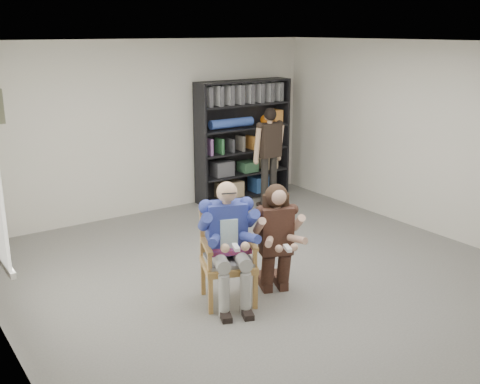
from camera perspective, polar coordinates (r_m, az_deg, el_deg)
room_shell at (r=6.33m, az=4.56°, el=2.07°), size 6.00×7.00×2.80m
floor at (r=6.81m, az=4.30°, el=-9.42°), size 6.00×7.00×0.01m
armchair at (r=6.21m, az=-1.20°, el=-6.60°), size 0.79×0.78×1.07m
seated_man at (r=6.15m, az=-1.21°, el=-5.22°), size 0.86×0.99×1.39m
kneeling_woman at (r=6.39m, az=3.76°, el=-4.96°), size 0.81×0.99×1.27m
bookshelf at (r=9.97m, az=0.33°, el=5.28°), size 1.80×0.38×2.10m
standing_man at (r=9.44m, az=2.99°, el=3.40°), size 0.53×0.30×1.70m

